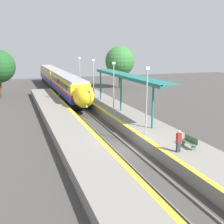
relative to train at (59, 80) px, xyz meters
name	(u,v)px	position (x,y,z in m)	size (l,w,h in m)	color
ground_plane	(123,150)	(0.00, -32.51, -2.35)	(120.00, 120.00, 0.00)	#423F3D
rail_left	(115,151)	(-0.72, -32.51, -2.27)	(0.08, 90.00, 0.15)	slate
rail_right	(131,148)	(0.72, -32.51, -2.27)	(0.08, 90.00, 0.15)	slate
train	(59,80)	(0.00, 0.00, 0.00)	(2.73, 41.71, 4.08)	black
platform_right	(163,140)	(3.77, -32.51, -1.86)	(4.21, 64.00, 0.98)	gray
platform_left	(83,150)	(-3.47, -32.51, -1.86)	(3.61, 64.00, 0.98)	gray
platform_bench	(190,141)	(4.08, -36.00, -0.90)	(0.44, 1.69, 0.89)	#4C6B4C
person_waiting	(179,141)	(2.72, -36.55, -0.51)	(0.36, 0.22, 1.66)	#333338
railway_signal	(59,89)	(-1.93, -11.59, 0.07)	(0.28, 0.28, 3.90)	#59595E
lamppost_near	(147,97)	(2.33, -31.96, 1.98)	(0.36, 0.20, 5.92)	#9E9EA3
lamppost_mid	(114,85)	(2.33, -23.73, 1.98)	(0.36, 0.20, 5.92)	#9E9EA3
lamppost_far	(93,78)	(2.33, -15.49, 1.98)	(0.36, 0.20, 5.92)	#9E9EA3
lamppost_farthest	(80,73)	(2.33, -7.26, 1.98)	(0.36, 0.20, 5.92)	#9E9EA3
station_canopy	(126,77)	(4.39, -22.24, 2.66)	(2.02, 19.22, 4.31)	#1E6B66
background_tree_right	(120,61)	(13.11, 2.07, 3.30)	(6.12, 6.12, 8.72)	brown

